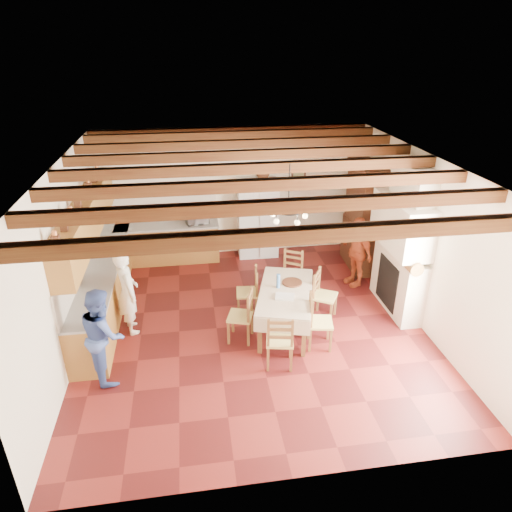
{
  "coord_description": "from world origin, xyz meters",
  "views": [
    {
      "loc": [
        -1.0,
        -6.88,
        4.74
      ],
      "look_at": [
        0.1,
        0.3,
        1.25
      ],
      "focal_mm": 32.0,
      "sensor_mm": 36.0,
      "label": 1
    }
  ],
  "objects": [
    {
      "name": "floor",
      "position": [
        0.0,
        0.0,
        -0.01
      ],
      "size": [
        6.0,
        6.5,
        0.02
      ],
      "primitive_type": "cube",
      "color": "#481112",
      "rests_on": "ground"
    },
    {
      "name": "ceiling",
      "position": [
        0.0,
        0.0,
        3.01
      ],
      "size": [
        6.0,
        6.5,
        0.02
      ],
      "primitive_type": "cube",
      "color": "silver",
      "rests_on": "ground"
    },
    {
      "name": "wall_back",
      "position": [
        0.0,
        3.26,
        1.5
      ],
      "size": [
        6.0,
        0.02,
        3.0
      ],
      "primitive_type": "cube",
      "color": "#F3E8CE",
      "rests_on": "ground"
    },
    {
      "name": "wall_front",
      "position": [
        0.0,
        -3.26,
        1.5
      ],
      "size": [
        6.0,
        0.02,
        3.0
      ],
      "primitive_type": "cube",
      "color": "#F3E8CE",
      "rests_on": "ground"
    },
    {
      "name": "wall_left",
      "position": [
        -3.01,
        0.0,
        1.5
      ],
      "size": [
        0.02,
        6.5,
        3.0
      ],
      "primitive_type": "cube",
      "color": "#F3E8CE",
      "rests_on": "ground"
    },
    {
      "name": "wall_right",
      "position": [
        3.01,
        0.0,
        1.5
      ],
      "size": [
        0.02,
        6.5,
        3.0
      ],
      "primitive_type": "cube",
      "color": "#F3E8CE",
      "rests_on": "ground"
    },
    {
      "name": "ceiling_beams",
      "position": [
        0.0,
        0.0,
        2.91
      ],
      "size": [
        6.0,
        6.3,
        0.16
      ],
      "primitive_type": null,
      "color": "#33150B",
      "rests_on": "ground"
    },
    {
      "name": "lower_cabinets_left",
      "position": [
        -2.7,
        1.05,
        0.43
      ],
      "size": [
        0.6,
        4.3,
        0.86
      ],
      "primitive_type": "cube",
      "color": "brown",
      "rests_on": "ground"
    },
    {
      "name": "lower_cabinets_back",
      "position": [
        -1.55,
        2.95,
        0.43
      ],
      "size": [
        2.3,
        0.6,
        0.86
      ],
      "primitive_type": "cube",
      "color": "brown",
      "rests_on": "ground"
    },
    {
      "name": "countertop_left",
      "position": [
        -2.7,
        1.05,
        0.88
      ],
      "size": [
        0.62,
        4.3,
        0.04
      ],
      "primitive_type": "cube",
      "color": "gray",
      "rests_on": "lower_cabinets_left"
    },
    {
      "name": "countertop_back",
      "position": [
        -1.55,
        2.95,
        0.88
      ],
      "size": [
        2.34,
        0.62,
        0.04
      ],
      "primitive_type": "cube",
      "color": "gray",
      "rests_on": "lower_cabinets_back"
    },
    {
      "name": "backsplash_left",
      "position": [
        -2.98,
        1.05,
        1.2
      ],
      "size": [
        0.03,
        4.3,
        0.6
      ],
      "primitive_type": "cube",
      "color": "beige",
      "rests_on": "ground"
    },
    {
      "name": "backsplash_back",
      "position": [
        -1.55,
        3.23,
        1.2
      ],
      "size": [
        2.3,
        0.03,
        0.6
      ],
      "primitive_type": "cube",
      "color": "beige",
      "rests_on": "ground"
    },
    {
      "name": "upper_cabinets",
      "position": [
        -2.83,
        1.05,
        1.85
      ],
      "size": [
        0.35,
        4.2,
        0.7
      ],
      "primitive_type": "cube",
      "color": "brown",
      "rests_on": "ground"
    },
    {
      "name": "fireplace",
      "position": [
        2.72,
        0.2,
        1.4
      ],
      "size": [
        0.56,
        1.6,
        2.8
      ],
      "primitive_type": null,
      "color": "beige",
      "rests_on": "ground"
    },
    {
      "name": "wall_picture",
      "position": [
        1.55,
        3.23,
        1.85
      ],
      "size": [
        0.34,
        0.03,
        0.42
      ],
      "primitive_type": "cube",
      "color": "black",
      "rests_on": "ground"
    },
    {
      "name": "refrigerator",
      "position": [
        0.55,
        3.09,
        0.92
      ],
      "size": [
        0.93,
        0.77,
        1.85
      ],
      "primitive_type": "cube",
      "rotation": [
        0.0,
        0.0,
        -0.01
      ],
      "color": "silver",
      "rests_on": "floor"
    },
    {
      "name": "hutch",
      "position": [
        2.75,
        2.04,
        1.18
      ],
      "size": [
        0.6,
        1.33,
        2.36
      ],
      "primitive_type": null,
      "rotation": [
        0.0,
        0.0,
        -0.05
      ],
      "color": "#391C13",
      "rests_on": "floor"
    },
    {
      "name": "dining_table",
      "position": [
        0.55,
        -0.16,
        0.68
      ],
      "size": [
        1.33,
        1.92,
        0.76
      ],
      "rotation": [
        0.0,
        0.0,
        -0.28
      ],
      "color": "silver",
      "rests_on": "floor"
    },
    {
      "name": "chandelier",
      "position": [
        0.55,
        -0.16,
        2.25
      ],
      "size": [
        0.47,
        0.47,
        0.03
      ],
      "primitive_type": "torus",
      "color": "black",
      "rests_on": "ground"
    },
    {
      "name": "chair_left_near",
      "position": [
        -0.27,
        -0.37,
        0.48
      ],
      "size": [
        0.51,
        0.52,
        0.96
      ],
      "primitive_type": null,
      "rotation": [
        0.0,
        0.0,
        -1.88
      ],
      "color": "brown",
      "rests_on": "floor"
    },
    {
      "name": "chair_left_far",
      "position": [
        -0.05,
        0.4,
        0.48
      ],
      "size": [
        0.44,
        0.46,
        0.96
      ],
      "primitive_type": null,
      "rotation": [
        0.0,
        0.0,
        -1.67
      ],
      "color": "brown",
      "rests_on": "floor"
    },
    {
      "name": "chair_right_near",
      "position": [
        1.02,
        -0.76,
        0.48
      ],
      "size": [
        0.47,
        0.49,
        0.96
      ],
      "primitive_type": null,
      "rotation": [
        0.0,
        0.0,
        1.38
      ],
      "color": "brown",
      "rests_on": "floor"
    },
    {
      "name": "chair_right_far",
      "position": [
        1.34,
        0.05,
        0.48
      ],
      "size": [
        0.56,
        0.56,
        0.96
      ],
      "primitive_type": null,
      "rotation": [
        0.0,
        0.0,
        1.04
      ],
      "color": "brown",
      "rests_on": "floor"
    },
    {
      "name": "chair_end_near",
      "position": [
        0.26,
        -1.15,
        0.48
      ],
      "size": [
        0.49,
        0.47,
        0.96
      ],
      "primitive_type": null,
      "rotation": [
        0.0,
        0.0,
        2.95
      ],
      "color": "brown",
      "rests_on": "floor"
    },
    {
      "name": "chair_end_far",
      "position": [
        0.89,
        0.94,
        0.48
      ],
      "size": [
        0.56,
        0.55,
        0.96
      ],
      "primitive_type": null,
      "rotation": [
        0.0,
        0.0,
        -0.51
      ],
      "color": "brown",
      "rests_on": "floor"
    },
    {
      "name": "person_man",
      "position": [
        -2.16,
        0.2,
        0.78
      ],
      "size": [
        0.53,
        0.66,
        1.56
      ],
      "primitive_type": "imported",
      "rotation": [
        0.0,
        0.0,
        1.89
      ],
      "color": "white",
      "rests_on": "floor"
    },
    {
      "name": "person_woman_blue",
      "position": [
        -2.4,
        -1.0,
        0.76
      ],
      "size": [
        0.78,
        0.88,
        1.51
      ],
      "primitive_type": "imported",
      "rotation": [
        0.0,
        0.0,
        1.9
      ],
      "color": "#4159A6",
      "rests_on": "floor"
    },
    {
      "name": "person_woman_red",
      "position": [
        2.35,
        1.23,
        0.75
      ],
      "size": [
        0.6,
        0.95,
        1.5
      ],
      "primitive_type": "imported",
      "rotation": [
        0.0,
        0.0,
        -1.28
      ],
      "color": "#B84A28",
      "rests_on": "floor"
    },
    {
      "name": "microwave",
      "position": [
        -0.86,
        2.95,
        1.04
      ],
      "size": [
        0.56,
        0.44,
        0.28
      ],
      "primitive_type": "imported",
      "rotation": [
        0.0,
        0.0,
        0.22
      ],
      "color": "silver",
      "rests_on": "countertop_back"
    },
    {
      "name": "fridge_vase",
      "position": [
        0.68,
        3.09,
        2.01
      ],
      "size": [
        0.37,
        0.37,
        0.32
      ],
      "primitive_type": "imported",
      "rotation": [
        0.0,
        0.0,
        -0.26
      ],
      "color": "#391C13",
      "rests_on": "refrigerator"
    }
  ]
}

